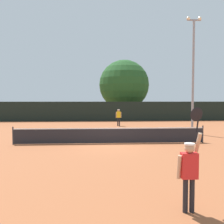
% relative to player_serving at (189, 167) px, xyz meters
% --- Properties ---
extents(ground_plane, '(120.00, 120.00, 0.00)m').
position_rel_player_serving_xyz_m(ground_plane, '(-1.41, 9.21, -1.10)').
color(ground_plane, '#9E5633').
extents(tennis_net, '(11.73, 0.08, 1.07)m').
position_rel_player_serving_xyz_m(tennis_net, '(-1.41, 9.21, -0.59)').
color(tennis_net, '#232328').
rests_on(tennis_net, ground).
extents(perimeter_fence, '(35.45, 0.12, 2.45)m').
position_rel_player_serving_xyz_m(perimeter_fence, '(-1.41, 24.97, 0.12)').
color(perimeter_fence, black).
rests_on(perimeter_fence, ground).
extents(player_serving, '(0.67, 0.39, 2.51)m').
position_rel_player_serving_xyz_m(player_serving, '(0.00, 0.00, 0.00)').
color(player_serving, red).
rests_on(player_serving, ground).
extents(player_receiving, '(0.57, 0.25, 1.71)m').
position_rel_player_serving_xyz_m(player_receiving, '(-0.03, 19.10, -0.05)').
color(player_receiving, yellow).
rests_on(player_receiving, ground).
extents(tennis_ball, '(0.07, 0.07, 0.07)m').
position_rel_player_serving_xyz_m(tennis_ball, '(-3.30, 10.97, -1.07)').
color(tennis_ball, '#CCE033').
rests_on(tennis_ball, ground).
extents(light_pole, '(1.18, 0.28, 9.08)m').
position_rel_player_serving_xyz_m(light_pole, '(5.26, 13.04, 4.02)').
color(light_pole, gray).
rests_on(light_pole, ground).
extents(large_tree, '(7.34, 7.34, 8.56)m').
position_rel_player_serving_xyz_m(large_tree, '(1.74, 30.35, 3.78)').
color(large_tree, brown).
rests_on(large_tree, ground).
extents(parked_car_near, '(2.32, 4.37, 1.69)m').
position_rel_player_serving_xyz_m(parked_car_near, '(0.89, 30.57, -0.32)').
color(parked_car_near, black).
rests_on(parked_car_near, ground).
extents(parked_car_mid, '(1.97, 4.23, 1.69)m').
position_rel_player_serving_xyz_m(parked_car_mid, '(4.63, 30.02, -0.32)').
color(parked_car_mid, white).
rests_on(parked_car_mid, ground).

